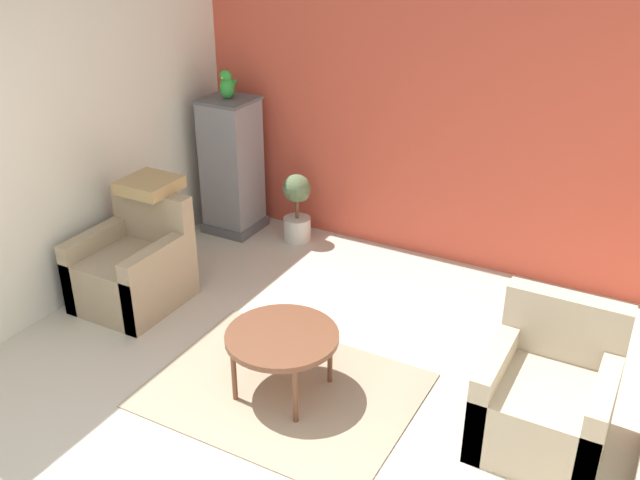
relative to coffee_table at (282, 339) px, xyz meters
The scene contains 10 objects.
wall_back_accent 2.59m from the coffee_table, 89.48° to the left, with size 4.51×0.06×2.72m.
wall_left 2.44m from the coffee_table, 167.64° to the left, with size 0.06×3.80×2.72m.
area_rug 0.42m from the coffee_table, 88.66° to the right, with size 1.77×1.35×0.01m.
coffee_table is the anchor object (origin of this frame).
armchair_left 1.75m from the coffee_table, 165.49° to the left, with size 0.75×0.79×0.89m.
armchair_right 1.70m from the coffee_table, 12.44° to the left, with size 0.75×0.79×0.89m.
birdcage 2.68m from the coffee_table, 131.70° to the left, with size 0.50×0.50×1.34m.
parrot 2.87m from the coffee_table, 131.67° to the left, with size 0.13×0.23×0.27m.
potted_plant 2.35m from the coffee_table, 117.94° to the left, with size 0.29×0.27×0.67m.
throw_pillow 1.91m from the coffee_table, 156.61° to the left, with size 0.42×0.42×0.10m.
Camera 1 is at (2.07, -1.90, 3.10)m, focal length 40.00 mm.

